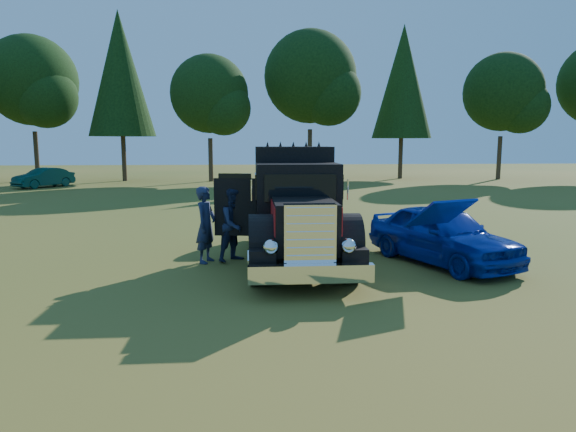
{
  "coord_description": "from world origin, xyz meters",
  "views": [
    {
      "loc": [
        -0.9,
        -11.85,
        3.13
      ],
      "look_at": [
        0.02,
        0.47,
        1.34
      ],
      "focal_mm": 32.0,
      "sensor_mm": 36.0,
      "label": 1
    }
  ],
  "objects_px": {
    "spectator_far": "(235,224)",
    "distant_teal_car": "(44,178)",
    "spectator_near": "(206,225)",
    "diamond_t_truck": "(296,214)",
    "hotrod_coupe": "(442,235)"
  },
  "relations": [
    {
      "from": "spectator_far",
      "to": "distant_teal_car",
      "type": "xyz_separation_m",
      "value": [
        -13.86,
        23.33,
        -0.31
      ]
    },
    {
      "from": "distant_teal_car",
      "to": "spectator_near",
      "type": "bearing_deg",
      "value": -26.42
    },
    {
      "from": "distant_teal_car",
      "to": "spectator_far",
      "type": "bearing_deg",
      "value": -24.94
    },
    {
      "from": "diamond_t_truck",
      "to": "distant_teal_car",
      "type": "bearing_deg",
      "value": 123.24
    },
    {
      "from": "diamond_t_truck",
      "to": "spectator_near",
      "type": "distance_m",
      "value": 2.35
    },
    {
      "from": "hotrod_coupe",
      "to": "distant_teal_car",
      "type": "xyz_separation_m",
      "value": [
        -19.21,
        24.01,
        -0.09
      ]
    },
    {
      "from": "hotrod_coupe",
      "to": "distant_teal_car",
      "type": "bearing_deg",
      "value": 128.66
    },
    {
      "from": "spectator_near",
      "to": "hotrod_coupe",
      "type": "bearing_deg",
      "value": -74.28
    },
    {
      "from": "diamond_t_truck",
      "to": "hotrod_coupe",
      "type": "distance_m",
      "value": 3.81
    },
    {
      "from": "diamond_t_truck",
      "to": "hotrod_coupe",
      "type": "xyz_separation_m",
      "value": [
        3.75,
        -0.42,
        -0.52
      ]
    },
    {
      "from": "spectator_far",
      "to": "distant_teal_car",
      "type": "bearing_deg",
      "value": 77.28
    },
    {
      "from": "diamond_t_truck",
      "to": "spectator_far",
      "type": "distance_m",
      "value": 1.64
    },
    {
      "from": "diamond_t_truck",
      "to": "spectator_far",
      "type": "xyz_separation_m",
      "value": [
        -1.59,
        0.25,
        -0.3
      ]
    },
    {
      "from": "spectator_far",
      "to": "distant_teal_car",
      "type": "relative_size",
      "value": 0.48
    },
    {
      "from": "spectator_near",
      "to": "distant_teal_car",
      "type": "height_order",
      "value": "spectator_near"
    }
  ]
}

